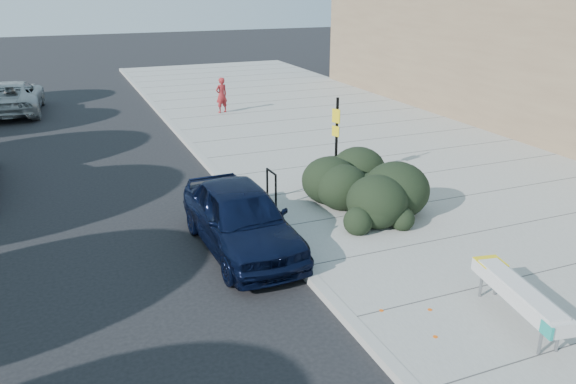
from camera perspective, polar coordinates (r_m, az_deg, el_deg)
name	(u,v)px	position (r m, az deg, el deg)	size (l,w,h in m)	color
ground	(303,273)	(11.46, 1.57, -8.24)	(120.00, 120.00, 0.00)	black
sidewalk_near	(402,167)	(18.02, 11.48, 2.53)	(11.20, 50.00, 0.15)	gray
curb_near	(231,190)	(15.72, -5.82, 0.21)	(0.22, 50.00, 0.17)	#9E9E99
bench	(519,294)	(10.16, 22.40, -9.52)	(0.87, 2.31, 0.68)	gray
bike_rack	(271,184)	(14.37, -1.70, 0.85)	(0.08, 0.60, 0.88)	black
sign_post	(336,134)	(15.87, 4.92, 5.88)	(0.14, 0.27, 2.41)	black
hedge	(357,176)	(14.43, 7.05, 1.59)	(1.93, 3.85, 1.44)	black
sedan_navy	(241,218)	(12.19, -4.80, -2.62)	(1.74, 4.34, 1.48)	black
suv_silver	(12,97)	(28.13, -26.21, 8.63)	(2.39, 5.19, 1.44)	#A1A4A6
pedestrian	(222,95)	(24.93, -6.77, 9.75)	(0.56, 0.37, 1.53)	maroon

